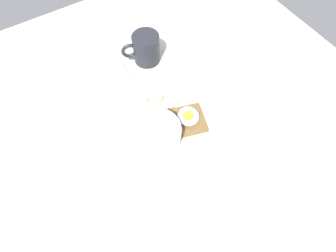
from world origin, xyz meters
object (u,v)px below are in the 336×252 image
Objects in this scene: toast_slice at (188,120)px; banana_slice_front at (156,98)px; poached_egg at (188,116)px; banana_slice_left at (162,111)px; banana_slice_right at (151,107)px; knife at (130,77)px; oatmeal_bowl at (157,135)px; coffee_mug at (146,48)px; banana_slice_inner at (170,103)px; banana_slice_back at (142,99)px.

banana_slice_front is at bearing -162.08° from toast_slice.
poached_egg reaches higher than banana_slice_left.
knife is at bearing 178.20° from banana_slice_right.
oatmeal_bowl is 9.58cm from poached_egg.
toast_slice is 0.97× the size of coffee_mug.
oatmeal_bowl reaches higher than banana_slice_left.
banana_slice_front reaches higher than banana_slice_inner.
knife is at bearing -63.96° from coffee_mug.
knife is at bearing -165.28° from toast_slice.
poached_egg reaches higher than banana_slice_inner.
oatmeal_bowl reaches higher than banana_slice_front.
knife is (-21.36, -5.61, -1.28)cm from toast_slice.
oatmeal_bowl is 0.93× the size of knife.
oatmeal_bowl is at bearing -21.35° from banana_slice_right.
banana_slice_back is at bearing -131.73° from banana_slice_inner.
poached_egg is 25.21cm from coffee_mug.
toast_slice is 2.63× the size of banana_slice_back.
banana_slice_left is 15.50cm from knife.
banana_slice_front is 1.31× the size of banana_slice_inner.
banana_slice_right is 0.31× the size of coffee_mug.
banana_slice_right is at bearing -145.37° from poached_egg.
toast_slice is 1.97× the size of poached_egg.
oatmeal_bowl reaches higher than banana_slice_right.
banana_slice_inner is 0.31× the size of knife.
knife is at bearing -174.62° from banana_slice_left.
banana_slice_left is 3.16cm from banana_slice_inner.
toast_slice reaches higher than banana_slice_right.
banana_slice_front is 4.05cm from banana_slice_inner.
toast_slice reaches higher than knife.
banana_slice_back is 16.03cm from coffee_mug.
poached_egg is 1.55× the size of banana_slice_left.
banana_slice_left is at bearing -17.69° from coffee_mug.
poached_egg is 1.38× the size of banana_slice_inner.
banana_slice_front is at bearing 169.04° from banana_slice_left.
banana_slice_front is 1.27× the size of banana_slice_back.
banana_slice_back is at bearing 167.23° from oatmeal_bowl.
banana_slice_inner is at bearing -9.59° from coffee_mug.
toast_slice is at bearing 9.48° from banana_slice_inner.
oatmeal_bowl reaches higher than poached_egg.
banana_slice_back is (-1.60, -3.44, -0.25)cm from banana_slice_front.
banana_slice_left is 0.28× the size of knife.
toast_slice is (-0.70, 9.63, -2.74)cm from oatmeal_bowl.
toast_slice is 22.13cm from knife.
poached_egg is 0.43× the size of knife.
banana_slice_front is 0.41× the size of knife.
oatmeal_bowl is 10.34cm from banana_slice_right.
banana_slice_right is 5.14cm from banana_slice_inner.
coffee_mug is (-25.04, 1.92, 2.84)cm from toast_slice.
banana_slice_inner is at bearing 48.27° from banana_slice_back.
banana_slice_front is 4.42cm from banana_slice_left.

